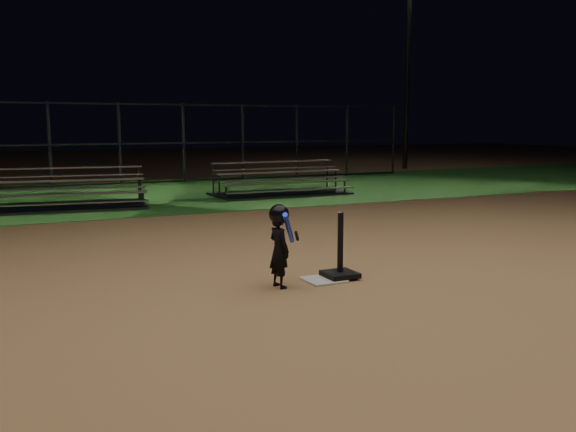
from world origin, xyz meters
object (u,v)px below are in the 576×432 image
at_px(bleacher_right, 281,188).
at_px(light_pole_right, 409,47).
at_px(child_batter, 279,243).
at_px(batting_tee, 340,265).
at_px(home_plate, 324,280).
at_px(bleacher_left, 61,200).

distance_m(bleacher_right, light_pole_right, 11.84).
bearing_deg(light_pole_right, child_batter, -130.06).
xyz_separation_m(batting_tee, child_batter, (-0.83, -0.06, 0.35)).
bearing_deg(batting_tee, home_plate, -177.02).
xyz_separation_m(home_plate, bleacher_right, (3.31, 8.47, 0.17)).
bearing_deg(child_batter, bleacher_left, 1.02).
xyz_separation_m(child_batter, bleacher_left, (-1.60, 8.14, -0.33)).
xyz_separation_m(bleacher_left, light_pole_right, (14.20, 6.84, 4.76)).
bearing_deg(light_pole_right, home_plate, -128.77).
bearing_deg(home_plate, light_pole_right, 51.23).
relative_size(batting_tee, bleacher_right, 0.22).
bearing_deg(batting_tee, light_pole_right, 51.76).
distance_m(batting_tee, bleacher_left, 8.44).
bearing_deg(child_batter, light_pole_right, -50.15).
height_order(batting_tee, bleacher_left, bleacher_left).
relative_size(batting_tee, child_batter, 0.82).
distance_m(home_plate, child_batter, 0.78).
bearing_deg(light_pole_right, batting_tee, -128.24).
distance_m(home_plate, light_pole_right, 19.79).
height_order(home_plate, bleacher_left, bleacher_left).
xyz_separation_m(home_plate, bleacher_left, (-2.20, 8.10, 0.17)).
distance_m(batting_tee, child_batter, 0.90).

